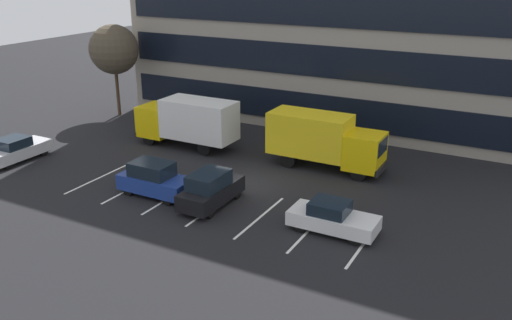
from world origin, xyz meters
name	(u,v)px	position (x,y,z in m)	size (l,w,h in m)	color
ground_plane	(245,185)	(0.00, 0.00, 0.00)	(120.00, 120.00, 0.00)	black
lot_markings	(214,206)	(0.00, -3.33, 0.00)	(16.94, 5.40, 0.01)	silver
box_truck_yellow_all	(324,139)	(2.97, 4.90, 1.94)	(7.44, 2.46, 3.45)	yellow
box_truck_yellow	(188,120)	(-6.95, 4.27, 1.95)	(7.48, 2.48, 3.47)	yellow
sedan_white	(332,218)	(6.62, -3.01, 0.73)	(4.34, 1.82, 1.55)	white
suv_black	(211,189)	(-0.25, -3.27, 0.93)	(1.81, 4.27, 1.93)	black
suv_navy	(155,179)	(-3.77, -3.60, 0.93)	(4.26, 1.81, 1.93)	navy
sedan_silver	(16,149)	(-15.38, -3.44, 0.75)	(1.86, 4.45, 1.59)	silver
bare_tree	(114,50)	(-17.00, 8.36, 5.56)	(4.05, 4.05, 7.60)	#473323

